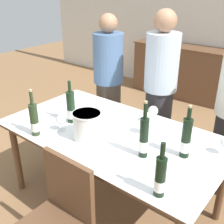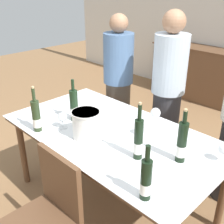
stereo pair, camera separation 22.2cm
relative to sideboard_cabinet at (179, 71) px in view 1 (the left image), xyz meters
The scene contains 16 objects.
ground_plane 2.96m from the sideboard_cabinet, 74.49° to the right, with size 12.00×12.00×0.00m, color olive.
sideboard_cabinet is the anchor object (origin of this frame).
dining_table 2.94m from the sideboard_cabinet, 74.49° to the right, with size 1.85×1.01×0.75m.
ice_bucket 3.13m from the sideboard_cabinet, 77.07° to the right, with size 0.23×0.23×0.22m.
wine_bottle_0 3.14m from the sideboard_cabinet, 63.25° to the right, with size 0.07×0.07×0.39m.
wine_bottle_1 2.96m from the sideboard_cabinet, 82.26° to the right, with size 0.07×0.07×0.38m.
wine_bottle_2 3.29m from the sideboard_cabinet, 84.13° to the right, with size 0.07×0.07×0.39m.
wine_bottle_3 3.21m from the sideboard_cabinet, 68.39° to the right, with size 0.06×0.06×0.42m.
wine_bottle_4 3.57m from the sideboard_cabinet, 65.68° to the right, with size 0.07×0.07×0.35m.
wine_glass_1 3.12m from the sideboard_cabinet, 81.77° to the right, with size 0.08×0.08×0.14m.
wine_glass_2 2.69m from the sideboard_cabinet, 68.87° to the right, with size 0.09×0.09×0.16m.
wine_glass_3 2.89m from the sideboard_cabinet, 69.49° to the right, with size 0.09×0.09×0.14m.
wine_glass_4 2.83m from the sideboard_cabinet, 79.75° to the right, with size 0.08×0.08×0.14m.
chair_near_front 3.67m from the sideboard_cabinet, 75.40° to the right, with size 0.42×0.42×0.89m.
person_host 2.11m from the sideboard_cabinet, 86.38° to the right, with size 0.33×0.33×1.57m.
person_guest_left 2.18m from the sideboard_cabinet, 69.48° to the right, with size 0.33×0.33×1.65m.
Camera 1 is at (1.26, -1.57, 1.89)m, focal length 45.00 mm.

